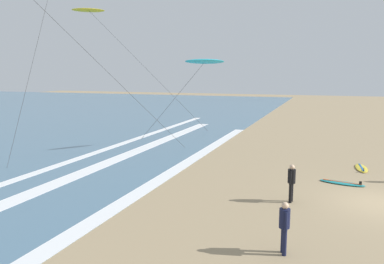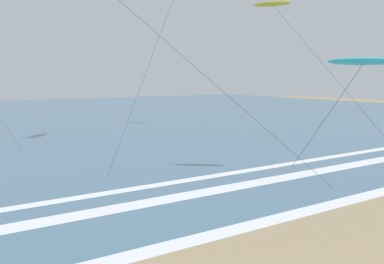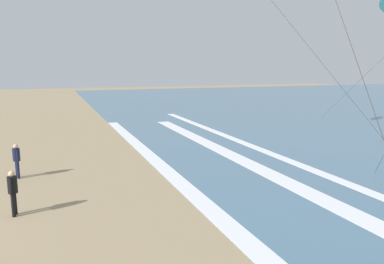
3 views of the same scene
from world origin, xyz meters
name	(u,v)px [view 3 (image 3 of 3)]	position (x,y,z in m)	size (l,w,h in m)	color
wave_foam_shoreline	(186,188)	(-1.63, 10.13, 0.01)	(39.86, 0.80, 0.01)	white
wave_foam_mid_break	(303,190)	(0.28, 14.59, 0.01)	(41.43, 1.05, 0.01)	white
wave_foam_outer_break	(346,183)	(0.21, 16.94, 0.01)	(51.76, 0.66, 0.01)	white
surfer_mid_group	(13,189)	(-1.02, 3.61, 0.96)	(0.52, 0.32, 1.60)	black
surfer_background_far	(17,158)	(-5.81, 3.37, 0.96)	(0.51, 0.32, 1.60)	#141938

